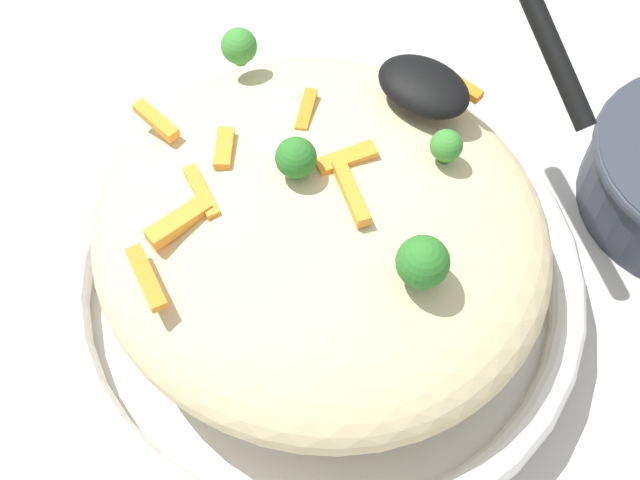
# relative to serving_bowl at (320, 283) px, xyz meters

# --- Properties ---
(ground_plane) EXTENTS (2.40, 2.40, 0.00)m
(ground_plane) POSITION_rel_serving_bowl_xyz_m (0.00, 0.00, -0.03)
(ground_plane) COLOR beige
(serving_bowl) EXTENTS (0.33, 0.33, 0.05)m
(serving_bowl) POSITION_rel_serving_bowl_xyz_m (0.00, 0.00, 0.00)
(serving_bowl) COLOR white
(serving_bowl) RESTS_ON ground_plane
(pasta_mound) EXTENTS (0.27, 0.25, 0.09)m
(pasta_mound) POSITION_rel_serving_bowl_xyz_m (0.00, 0.00, 0.06)
(pasta_mound) COLOR beige
(pasta_mound) RESTS_ON serving_bowl
(carrot_piece_0) EXTENTS (0.04, 0.03, 0.01)m
(carrot_piece_0) POSITION_rel_serving_bowl_xyz_m (-0.02, -0.01, 0.11)
(carrot_piece_0) COLOR orange
(carrot_piece_0) RESTS_ON pasta_mound
(carrot_piece_1) EXTENTS (0.03, 0.01, 0.01)m
(carrot_piece_1) POSITION_rel_serving_bowl_xyz_m (-0.02, -0.11, 0.10)
(carrot_piece_1) COLOR orange
(carrot_piece_1) RESTS_ON pasta_mound
(carrot_piece_2) EXTENTS (0.04, 0.02, 0.01)m
(carrot_piece_2) POSITION_rel_serving_bowl_xyz_m (0.04, 0.09, 0.10)
(carrot_piece_2) COLOR orange
(carrot_piece_2) RESTS_ON pasta_mound
(carrot_piece_3) EXTENTS (0.03, 0.03, 0.01)m
(carrot_piece_3) POSITION_rel_serving_bowl_xyz_m (0.00, -0.02, 0.11)
(carrot_piece_3) COLOR orange
(carrot_piece_3) RESTS_ON pasta_mound
(carrot_piece_4) EXTENTS (0.02, 0.03, 0.01)m
(carrot_piece_4) POSITION_rel_serving_bowl_xyz_m (0.04, -0.04, 0.10)
(carrot_piece_4) COLOR orange
(carrot_piece_4) RESTS_ON pasta_mound
(carrot_piece_5) EXTENTS (0.03, 0.01, 0.01)m
(carrot_piece_5) POSITION_rel_serving_bowl_xyz_m (0.10, 0.02, 0.10)
(carrot_piece_5) COLOR orange
(carrot_piece_5) RESTS_ON pasta_mound
(carrot_piece_6) EXTENTS (0.03, 0.02, 0.01)m
(carrot_piece_6) POSITION_rel_serving_bowl_xyz_m (0.05, 0.04, 0.10)
(carrot_piece_6) COLOR orange
(carrot_piece_6) RESTS_ON pasta_mound
(carrot_piece_7) EXTENTS (0.02, 0.04, 0.01)m
(carrot_piece_7) POSITION_rel_serving_bowl_xyz_m (0.05, 0.06, 0.10)
(carrot_piece_7) COLOR orange
(carrot_piece_7) RESTS_ON pasta_mound
(carrot_piece_8) EXTENTS (0.02, 0.03, 0.01)m
(carrot_piece_8) POSITION_rel_serving_bowl_xyz_m (0.06, 0.01, 0.10)
(carrot_piece_8) COLOR orange
(carrot_piece_8) RESTS_ON pasta_mound
(broccoli_floret_0) EXTENTS (0.03, 0.03, 0.03)m
(broccoli_floret_0) POSITION_rel_serving_bowl_xyz_m (-0.07, 0.01, 0.12)
(broccoli_floret_0) COLOR #296820
(broccoli_floret_0) RESTS_ON pasta_mound
(broccoli_floret_1) EXTENTS (0.02, 0.02, 0.03)m
(broccoli_floret_1) POSITION_rel_serving_bowl_xyz_m (0.02, 0.00, 0.12)
(broccoli_floret_1) COLOR #296820
(broccoli_floret_1) RESTS_ON pasta_mound
(broccoli_floret_2) EXTENTS (0.02, 0.02, 0.02)m
(broccoli_floret_2) POSITION_rel_serving_bowl_xyz_m (-0.04, -0.06, 0.11)
(broccoli_floret_2) COLOR #377928
(broccoli_floret_2) RESTS_ON pasta_mound
(broccoli_floret_3) EXTENTS (0.02, 0.02, 0.02)m
(broccoli_floret_3) POSITION_rel_serving_bowl_xyz_m (0.10, -0.05, 0.11)
(broccoli_floret_3) COLOR #377928
(broccoli_floret_3) RESTS_ON pasta_mound
(serving_spoon) EXTENTS (0.13, 0.11, 0.08)m
(serving_spoon) POSITION_rel_serving_bowl_xyz_m (-0.02, -0.11, 0.12)
(serving_spoon) COLOR black
(serving_spoon) RESTS_ON pasta_mound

